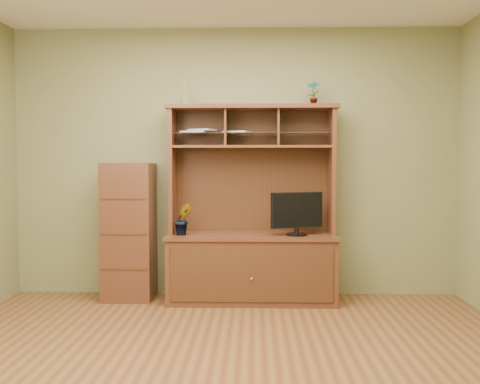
{
  "coord_description": "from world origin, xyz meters",
  "views": [
    {
      "loc": [
        0.19,
        -3.44,
        1.33
      ],
      "look_at": [
        0.07,
        1.2,
        1.09
      ],
      "focal_mm": 40.0,
      "sensor_mm": 36.0,
      "label": 1
    }
  ],
  "objects": [
    {
      "name": "room",
      "position": [
        0.0,
        0.0,
        1.35
      ],
      "size": [
        4.54,
        4.04,
        2.74
      ],
      "color": "brown",
      "rests_on": "ground"
    },
    {
      "name": "media_hutch",
      "position": [
        0.17,
        1.73,
        0.52
      ],
      "size": [
        1.66,
        0.61,
        1.9
      ],
      "color": "#4C2715",
      "rests_on": "room"
    },
    {
      "name": "monitor",
      "position": [
        0.6,
        1.65,
        0.87
      ],
      "size": [
        0.5,
        0.22,
        0.41
      ],
      "rotation": [
        0.0,
        0.0,
        0.36
      ],
      "color": "black",
      "rests_on": "media_hutch"
    },
    {
      "name": "orchid_plant",
      "position": [
        -0.49,
        1.65,
        0.8
      ],
      "size": [
        0.2,
        0.18,
        0.31
      ],
      "primitive_type": "imported",
      "rotation": [
        0.0,
        0.0,
        0.3
      ],
      "color": "#3A5E20",
      "rests_on": "media_hutch"
    },
    {
      "name": "top_plant",
      "position": [
        0.77,
        1.8,
        2.02
      ],
      "size": [
        0.15,
        0.12,
        0.24
      ],
      "primitive_type": "imported",
      "rotation": [
        0.0,
        0.0,
        -0.26
      ],
      "color": "#266222",
      "rests_on": "media_hutch"
    },
    {
      "name": "reed_diffuser",
      "position": [
        -0.49,
        1.8,
        2.01
      ],
      "size": [
        0.05,
        0.05,
        0.27
      ],
      "color": "silver",
      "rests_on": "media_hutch"
    },
    {
      "name": "magazines",
      "position": [
        -0.23,
        1.8,
        1.65
      ],
      "size": [
        0.71,
        0.26,
        0.04
      ],
      "color": "#A3A3A8",
      "rests_on": "media_hutch"
    },
    {
      "name": "side_cabinet",
      "position": [
        -1.04,
        1.76,
        0.67
      ],
      "size": [
        0.48,
        0.44,
        1.34
      ],
      "color": "#4C2715",
      "rests_on": "room"
    }
  ]
}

